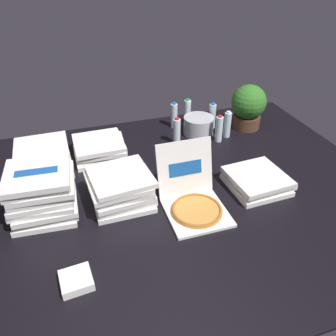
% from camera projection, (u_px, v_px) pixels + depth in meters
% --- Properties ---
extents(ground_plane, '(3.20, 2.40, 0.02)m').
position_uv_depth(ground_plane, '(168.00, 194.00, 2.41)').
color(ground_plane, black).
extents(open_pizza_box, '(0.39, 0.49, 0.40)m').
position_uv_depth(open_pizza_box, '(194.00, 200.00, 2.22)').
color(open_pizza_box, white).
rests_on(open_pizza_box, ground_plane).
extents(pizza_stack_left_near, '(0.44, 0.43, 0.22)m').
position_uv_depth(pizza_stack_left_near, '(120.00, 188.00, 2.27)').
color(pizza_stack_left_near, white).
rests_on(pizza_stack_left_near, ground_plane).
extents(pizza_stack_right_mid, '(0.43, 0.43, 0.11)m').
position_uv_depth(pizza_stack_right_mid, '(257.00, 180.00, 2.43)').
color(pizza_stack_right_mid, white).
rests_on(pizza_stack_right_mid, ground_plane).
extents(pizza_stack_right_near, '(0.42, 0.41, 0.22)m').
position_uv_depth(pizza_stack_right_near, '(43.00, 158.00, 2.59)').
color(pizza_stack_right_near, white).
rests_on(pizza_stack_right_near, ground_plane).
extents(pizza_stack_center_near, '(0.42, 0.42, 0.14)m').
position_uv_depth(pizza_stack_center_near, '(100.00, 148.00, 2.78)').
color(pizza_stack_center_near, white).
rests_on(pizza_stack_center_near, ground_plane).
extents(pizza_stack_center_far, '(0.43, 0.42, 0.33)m').
position_uv_depth(pizza_stack_center_far, '(42.00, 192.00, 2.14)').
color(pizza_stack_center_far, white).
rests_on(pizza_stack_center_far, ground_plane).
extents(ice_bucket, '(0.27, 0.27, 0.16)m').
position_uv_depth(ice_bucket, '(198.00, 125.00, 3.10)').
color(ice_bucket, '#B7BABF').
rests_on(ice_bucket, ground_plane).
extents(water_bottle_0, '(0.06, 0.06, 0.25)m').
position_uv_depth(water_bottle_0, '(174.00, 115.00, 3.20)').
color(water_bottle_0, silver).
rests_on(water_bottle_0, ground_plane).
extents(water_bottle_1, '(0.06, 0.06, 0.25)m').
position_uv_depth(water_bottle_1, '(219.00, 129.00, 2.97)').
color(water_bottle_1, white).
rests_on(water_bottle_1, ground_plane).
extents(water_bottle_2, '(0.06, 0.06, 0.25)m').
position_uv_depth(water_bottle_2, '(212.00, 116.00, 3.19)').
color(water_bottle_2, silver).
rests_on(water_bottle_2, ground_plane).
extents(water_bottle_3, '(0.06, 0.06, 0.25)m').
position_uv_depth(water_bottle_3, '(177.00, 131.00, 2.92)').
color(water_bottle_3, white).
rests_on(water_bottle_3, ground_plane).
extents(water_bottle_4, '(0.06, 0.06, 0.25)m').
position_uv_depth(water_bottle_4, '(227.00, 125.00, 3.04)').
color(water_bottle_4, silver).
rests_on(water_bottle_4, ground_plane).
extents(water_bottle_5, '(0.06, 0.06, 0.25)m').
position_uv_depth(water_bottle_5, '(187.00, 112.00, 3.27)').
color(water_bottle_5, white).
rests_on(water_bottle_5, ground_plane).
extents(potted_plant, '(0.32, 0.32, 0.41)m').
position_uv_depth(potted_plant, '(248.00, 106.00, 3.14)').
color(potted_plant, '#513323').
rests_on(potted_plant, ground_plane).
extents(napkin_pile, '(0.17, 0.17, 0.05)m').
position_uv_depth(napkin_pile, '(76.00, 280.00, 1.75)').
color(napkin_pile, white).
rests_on(napkin_pile, ground_plane).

